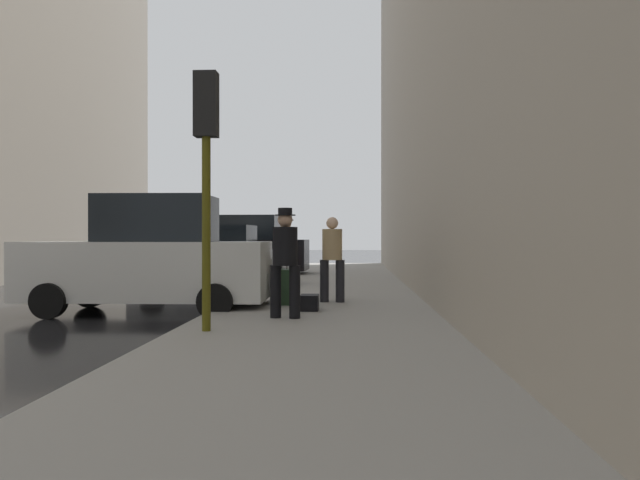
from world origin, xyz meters
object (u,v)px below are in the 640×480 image
(parked_black_suv, at_px, (245,249))
(rolling_suitcase, at_px, (287,287))
(pedestrian_in_tan_coat, at_px, (332,255))
(parked_gray_coupe, at_px, (213,259))
(pedestrian_with_beanie, at_px, (286,253))
(fire_hydrant, at_px, (283,269))
(duffel_bag, at_px, (310,303))
(pedestrian_with_fedora, at_px, (285,257))
(parked_white_van, at_px, (150,259))
(traffic_light, at_px, (206,144))

(parked_black_suv, height_order, rolling_suitcase, parked_black_suv)
(pedestrian_in_tan_coat, bearing_deg, rolling_suitcase, -152.83)
(parked_gray_coupe, bearing_deg, pedestrian_with_beanie, -60.20)
(parked_gray_coupe, relative_size, fire_hydrant, 6.05)
(parked_black_suv, relative_size, duffel_bag, 10.57)
(parked_gray_coupe, height_order, pedestrian_with_fedora, pedestrian_with_fedora)
(parked_white_van, height_order, traffic_light, traffic_light)
(duffel_bag, bearing_deg, rolling_suitcase, 116.84)
(fire_hydrant, relative_size, pedestrian_with_fedora, 0.40)
(pedestrian_with_fedora, xyz_separation_m, pedestrian_in_tan_coat, (0.68, 2.54, -0.03))
(pedestrian_in_tan_coat, distance_m, rolling_suitcase, 1.16)
(parked_white_van, relative_size, duffel_bag, 10.52)
(parked_white_van, bearing_deg, pedestrian_in_tan_coat, 12.32)
(traffic_light, bearing_deg, parked_white_van, 120.12)
(parked_gray_coupe, distance_m, fire_hydrant, 2.26)
(parked_black_suv, distance_m, pedestrian_with_fedora, 12.79)
(fire_hydrant, distance_m, traffic_light, 10.24)
(parked_white_van, bearing_deg, parked_black_suv, 90.00)
(parked_gray_coupe, relative_size, pedestrian_with_beanie, 2.40)
(traffic_light, height_order, rolling_suitcase, traffic_light)
(parked_black_suv, height_order, pedestrian_in_tan_coat, parked_black_suv)
(traffic_light, relative_size, duffel_bag, 8.18)
(parked_gray_coupe, distance_m, pedestrian_with_beanie, 5.04)
(traffic_light, bearing_deg, parked_gray_coupe, 102.07)
(parked_gray_coupe, height_order, fire_hydrant, parked_gray_coupe)
(fire_hydrant, height_order, traffic_light, traffic_light)
(parked_gray_coupe, distance_m, pedestrian_in_tan_coat, 5.87)
(pedestrian_with_beanie, height_order, pedestrian_in_tan_coat, pedestrian_with_beanie)
(parked_black_suv, height_order, fire_hydrant, parked_black_suv)
(rolling_suitcase, bearing_deg, parked_black_suv, 104.10)
(pedestrian_with_beanie, distance_m, pedestrian_in_tan_coat, 1.04)
(traffic_light, xyz_separation_m, pedestrian_with_fedora, (0.95, 1.42, -1.62))
(traffic_light, bearing_deg, duffel_bag, 63.03)
(pedestrian_with_beanie, relative_size, rolling_suitcase, 1.71)
(parked_black_suv, distance_m, duffel_bag, 11.84)
(pedestrian_with_beanie, distance_m, duffel_bag, 2.09)
(parked_black_suv, relative_size, pedestrian_with_fedora, 2.62)
(fire_hydrant, distance_m, duffel_bag, 7.61)
(fire_hydrant, xyz_separation_m, traffic_light, (0.05, -9.98, 2.26))
(parked_black_suv, relative_size, pedestrian_with_beanie, 2.62)
(parked_black_suv, relative_size, rolling_suitcase, 4.47)
(parked_white_van, distance_m, parked_black_suv, 10.70)
(parked_gray_coupe, xyz_separation_m, duffel_bag, (3.12, -6.18, -0.56))
(pedestrian_in_tan_coat, bearing_deg, traffic_light, -112.37)
(parked_gray_coupe, height_order, rolling_suitcase, parked_gray_coupe)
(duffel_bag, bearing_deg, traffic_light, -116.97)
(pedestrian_with_fedora, bearing_deg, duffel_bag, 73.36)
(parked_white_van, xyz_separation_m, parked_black_suv, (-0.00, 10.70, 0.00))
(traffic_light, relative_size, pedestrian_with_beanie, 2.03)
(traffic_light, relative_size, pedestrian_with_fedora, 2.03)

